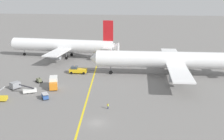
% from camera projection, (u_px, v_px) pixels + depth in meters
% --- Properties ---
extents(ground_plane, '(600.00, 600.00, 0.00)m').
position_uv_depth(ground_plane, '(97.00, 123.00, 67.35)').
color(ground_plane, slate).
extents(taxiway_stripe, '(13.27, 119.37, 0.01)m').
position_uv_depth(taxiway_stripe, '(85.00, 105.00, 77.52)').
color(taxiway_stripe, yellow).
rests_on(taxiway_stripe, ground).
extents(airliner_at_gate_left, '(52.14, 38.80, 17.12)m').
position_uv_depth(airliner_at_gate_left, '(63.00, 46.00, 131.05)').
color(airliner_at_gate_left, white).
rests_on(airliner_at_gate_left, ground).
extents(airliner_being_pushed, '(56.04, 48.34, 16.47)m').
position_uv_depth(airliner_being_pushed, '(169.00, 60.00, 103.03)').
color(airliner_being_pushed, white).
rests_on(airliner_being_pushed, ground).
extents(pushback_tug, '(9.58, 3.38, 2.93)m').
position_uv_depth(pushback_tug, '(78.00, 70.00, 107.11)').
color(pushback_tug, gold).
rests_on(pushback_tug, ground).
extents(gse_baggage_cart_near_cluster, '(2.76, 3.15, 1.71)m').
position_uv_depth(gse_baggage_cart_near_cluster, '(45.00, 96.00, 81.80)').
color(gse_baggage_cart_near_cluster, '#2D5199').
rests_on(gse_baggage_cart_near_cluster, ground).
extents(gse_belt_loader_portside, '(4.94, 3.43, 3.02)m').
position_uv_depth(gse_belt_loader_portside, '(30.00, 90.00, 86.73)').
color(gse_belt_loader_portside, silver).
rests_on(gse_belt_loader_portside, ground).
extents(gse_catering_truck_tall, '(3.98, 6.28, 3.50)m').
position_uv_depth(gse_catering_truck_tall, '(54.00, 83.00, 90.62)').
color(gse_catering_truck_tall, orange).
rests_on(gse_catering_truck_tall, ground).
extents(gse_container_dolly_flat, '(3.59, 3.88, 2.15)m').
position_uv_depth(gse_container_dolly_flat, '(15.00, 85.00, 90.30)').
color(gse_container_dolly_flat, slate).
rests_on(gse_container_dolly_flat, ground).
extents(gse_gpu_cart_small, '(2.63, 2.59, 1.90)m').
position_uv_depth(gse_gpu_cart_small, '(39.00, 80.00, 96.54)').
color(gse_gpu_cart_small, '#666B4C').
rests_on(gse_gpu_cart_small, ground).
extents(ground_crew_wing_walker_right, '(0.50, 0.36, 1.57)m').
position_uv_depth(ground_crew_wing_walker_right, '(108.00, 106.00, 75.07)').
color(ground_crew_wing_walker_right, '#2D3351').
rests_on(ground_crew_wing_walker_right, ground).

